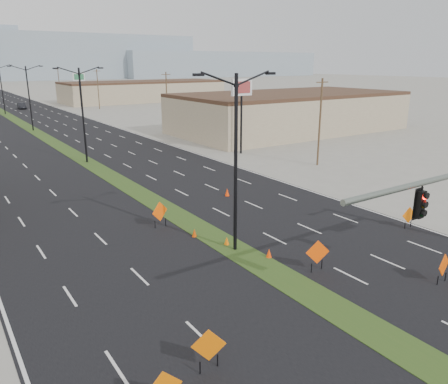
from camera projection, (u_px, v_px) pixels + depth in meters
ground at (424, 362)px, 15.99m from camera, size 600.00×600.00×0.00m
road_surface at (3, 112)px, 95.46m from camera, size 25.00×400.00×0.02m
median_strip at (3, 112)px, 95.46m from camera, size 2.00×400.00×0.04m
building_se_near at (289, 113)px, 69.18m from camera, size 36.00×18.00×5.50m
building_se_far at (144, 92)px, 123.05m from camera, size 44.00×16.00×5.00m
mesa_center at (20, 56)px, 271.82m from camera, size 220.00×50.00×28.00m
mesa_east at (217, 64)px, 340.29m from camera, size 160.00×50.00×18.00m
streetlight_0 at (236, 159)px, 23.98m from camera, size 5.15×0.24×10.02m
streetlight_1 at (83, 113)px, 46.23m from camera, size 5.15×0.24×10.02m
streetlight_2 at (29, 96)px, 68.48m from camera, size 5.15×0.24×10.02m
streetlight_3 at (2, 88)px, 90.74m from camera, size 5.15×0.24×10.02m
utility_pole_0 at (320, 121)px, 45.24m from camera, size 1.60×0.20×9.00m
utility_pole_1 at (167, 99)px, 73.05m from camera, size 1.60×0.20×9.00m
utility_pole_2 at (98, 89)px, 100.87m from camera, size 1.60×0.20×9.00m
utility_pole_3 at (59, 83)px, 128.68m from camera, size 1.60×0.20×9.00m
car_mid at (22, 106)px, 102.16m from camera, size 1.58×4.21×1.37m
construction_sign_1 at (209, 347)px, 15.27m from camera, size 1.16×0.54×1.67m
construction_sign_2 at (160, 212)px, 28.73m from camera, size 1.28×0.46×1.77m
construction_sign_3 at (318, 253)px, 22.67m from camera, size 1.22×0.53×1.73m
construction_sign_4 at (444, 266)px, 21.42m from camera, size 1.17×0.25×1.58m
construction_sign_5 at (409, 216)px, 28.63m from camera, size 1.09×0.28×1.47m
cone_0 at (227, 241)px, 26.11m from camera, size 0.42×0.42×0.53m
cone_1 at (269, 253)px, 24.41m from camera, size 0.34×0.34×0.55m
cone_2 at (227, 192)px, 35.70m from camera, size 0.43×0.43×0.63m
cone_3 at (194, 233)px, 27.34m from camera, size 0.33×0.33×0.54m
pole_sign_east_near at (242, 94)px, 50.53m from camera, size 2.85×0.53×8.71m
pole_sign_east_far at (79, 80)px, 99.68m from camera, size 2.70×0.84×8.23m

